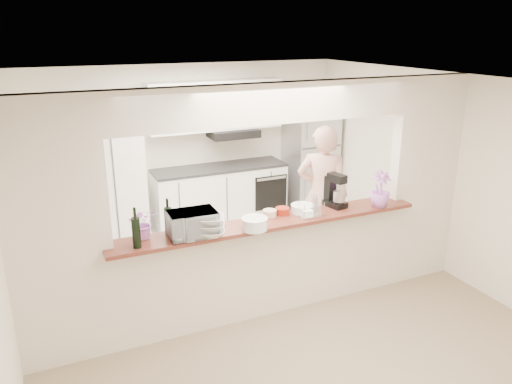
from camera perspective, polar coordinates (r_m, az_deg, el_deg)
floor at (r=5.72m, az=1.37°, el=-13.36°), size 6.00×6.00×0.00m
tile_overlay at (r=6.97m, az=-4.19°, el=-7.21°), size 5.00×2.90×0.01m
partition at (r=5.10m, az=1.50°, el=0.97°), size 5.00×0.15×2.50m
bar_counter at (r=5.43m, az=1.44°, el=-8.21°), size 3.40×0.38×1.09m
kitchen_cabinets at (r=7.64m, az=-8.74°, el=2.68°), size 3.15×0.62×2.25m
refrigerator at (r=8.45m, az=6.18°, el=3.43°), size 0.75×0.70×1.70m
flower_left at (r=4.84m, az=-12.83°, el=-3.49°), size 0.29×0.25×0.31m
wine_bottle_a at (r=4.91m, az=-10.01°, el=-3.16°), size 0.07×0.07×0.35m
wine_bottle_b at (r=4.64m, az=-13.53°, el=-4.49°), size 0.08×0.08×0.39m
toaster_oven at (r=4.81m, az=-7.29°, el=-3.65°), size 0.47×0.32×0.25m
serving_bowls at (r=4.80m, az=-5.20°, el=-3.95°), size 0.35×0.35×0.20m
plate_stack_a at (r=4.95m, az=-0.19°, el=-3.64°), size 0.27×0.27×0.12m
plate_stack_b at (r=5.42m, az=5.33°, el=-1.91°), size 0.25×0.25×0.09m
red_bowl at (r=5.37m, az=3.02°, el=-2.17°), size 0.15×0.15×0.07m
tan_bowl at (r=5.30m, az=1.58°, el=-2.43°), size 0.15×0.15×0.07m
utensil_caddy at (r=5.31m, az=6.37°, el=-1.77°), size 0.26×0.17×0.24m
stand_mixer at (r=5.62m, az=9.00°, el=0.03°), size 0.21×0.28×0.38m
flower_right at (r=5.70m, az=13.99°, el=0.32°), size 0.25×0.25×0.41m
person at (r=6.56m, az=7.58°, el=-0.39°), size 0.80×0.76×1.84m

